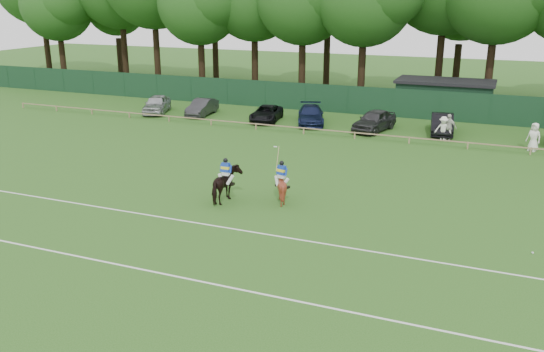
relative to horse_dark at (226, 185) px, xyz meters
The scene contains 20 objects.
ground 2.87m from the horse_dark, 51.70° to the right, with size 160.00×160.00×0.00m, color #1E4C14.
horse_dark is the anchor object (origin of this frame).
horse_chestnut 2.84m from the horse_dark, 23.96° to the left, with size 1.29×1.46×1.60m, color maroon.
sedan_silver 24.74m from the horse_dark, 131.16° to the left, with size 1.88×4.68×1.60m, color #A8A9AD.
sedan_grey 22.71m from the horse_dark, 121.97° to the left, with size 1.50×4.32×1.42m, color #2B2B2E.
suv_black 19.98m from the horse_dark, 106.85° to the left, with size 2.13×4.63×1.29m, color black.
sedan_navy 19.60m from the horse_dark, 95.78° to the left, with size 2.07×5.09×1.48m, color #121A3B.
hatch_grey 19.24m from the horse_dark, 79.71° to the left, with size 1.94×4.82×1.64m, color #2F2E31.
estate_black 21.58m from the horse_dark, 66.90° to the left, with size 1.62×4.64×1.53m, color black.
spectator_left 19.69m from the horse_dark, 63.48° to the left, with size 1.16×0.67×1.80m, color white.
spectator_mid 20.03m from the horse_dark, 62.89° to the left, with size 1.16×0.48×1.98m, color beige.
spectator_right 22.53m from the horse_dark, 48.89° to the left, with size 0.96×0.62×1.96m, color white.
rider_dark 0.79m from the horse_dark, 89.38° to the right, with size 0.94×0.37×1.41m.
rider_chestnut 2.90m from the horse_dark, 23.81° to the left, with size 0.92×0.72×2.05m.
polo_ball 14.54m from the horse_dark, ahead, with size 0.09×0.09×0.09m, color silver.
pitch_lines 5.95m from the horse_dark, 73.35° to the right, with size 60.00×5.10×0.01m.
pitch_rail 15.96m from the horse_dark, 83.94° to the left, with size 62.10×0.10×0.50m.
perimeter_fence 24.93m from the horse_dark, 86.12° to the left, with size 92.08×0.08×2.50m.
utility_shed 28.91m from the horse_dark, 74.58° to the left, with size 8.40×4.40×3.04m.
tree_row 33.08m from the horse_dark, 83.60° to the left, with size 96.00×12.00×21.00m, color #26561C, non-canonical shape.
Camera 1 is at (11.04, -22.79, 10.19)m, focal length 38.00 mm.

